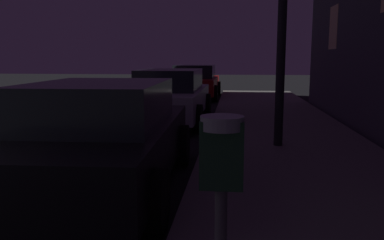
% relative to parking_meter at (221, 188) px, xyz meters
% --- Properties ---
extents(parking_meter, '(0.19, 0.19, 1.34)m').
position_rel_parking_meter_xyz_m(parking_meter, '(0.00, 0.00, 0.00)').
color(parking_meter, '#59595B').
rests_on(parking_meter, sidewalk).
extents(car_black, '(2.16, 4.17, 1.43)m').
position_rel_parking_meter_xyz_m(car_black, '(-1.68, 3.25, -0.45)').
color(car_black, black).
rests_on(car_black, ground).
extents(car_silver, '(1.98, 4.56, 1.43)m').
position_rel_parking_meter_xyz_m(car_silver, '(-1.68, 8.91, -0.45)').
color(car_silver, '#B7B7BF').
rests_on(car_silver, ground).
extents(car_red, '(2.10, 4.51, 1.43)m').
position_rel_parking_meter_xyz_m(car_red, '(-1.68, 15.54, -0.44)').
color(car_red, maroon).
rests_on(car_red, ground).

